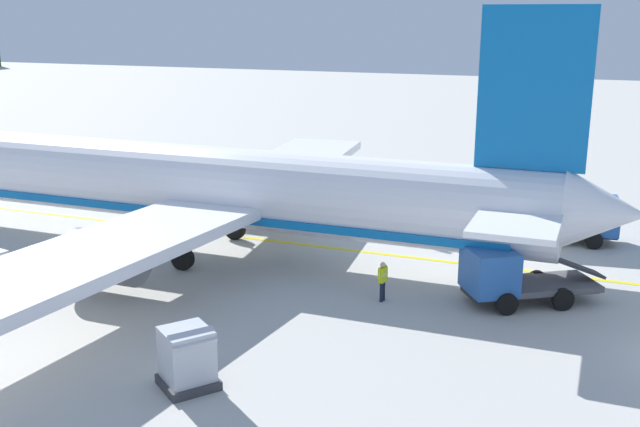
# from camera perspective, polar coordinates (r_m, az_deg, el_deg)

# --- Properties ---
(airliner_foreground) EXTENTS (34.69, 41.61, 11.90)m
(airliner_foreground) POSITION_cam_1_polar(r_m,az_deg,el_deg) (37.08, -9.80, 2.12)
(airliner_foreground) COLOR white
(airliner_foreground) RESTS_ON ground
(service_truck_baggage) EXTENTS (2.94, 5.77, 2.87)m
(service_truck_baggage) POSITION_cam_1_polar(r_m,az_deg,el_deg) (40.78, 17.89, 0.15)
(service_truck_baggage) COLOR #2659A5
(service_truck_baggage) RESTS_ON ground
(service_truck_pushback) EXTENTS (4.81, 5.81, 2.51)m
(service_truck_pushback) POSITION_cam_1_polar(r_m,az_deg,el_deg) (31.44, 14.27, -4.66)
(service_truck_pushback) COLOR #2659A5
(service_truck_pushback) RESTS_ON ground
(cargo_container_near) EXTENTS (2.32, 2.32, 2.09)m
(cargo_container_near) POSITION_cam_1_polar(r_m,az_deg,el_deg) (24.36, -10.12, -10.86)
(cargo_container_near) COLOR #333338
(cargo_container_near) RESTS_ON ground
(crew_loader_left) EXTENTS (0.27, 0.63, 1.67)m
(crew_loader_left) POSITION_cam_1_polar(r_m,az_deg,el_deg) (39.00, 7.66, -0.80)
(crew_loader_left) COLOR #191E33
(crew_loader_left) RESTS_ON ground
(crew_loader_right) EXTENTS (0.62, 0.32, 1.70)m
(crew_loader_right) POSITION_cam_1_polar(r_m,az_deg,el_deg) (30.89, 4.82, -4.96)
(crew_loader_right) COLOR #191E33
(crew_loader_right) RESTS_ON ground
(crew_supervisor) EXTENTS (0.33, 0.61, 1.70)m
(crew_supervisor) POSITION_cam_1_polar(r_m,az_deg,el_deg) (41.32, 9.70, 0.05)
(crew_supervisor) COLOR #191E33
(crew_supervisor) RESTS_ON ground
(apron_guide_line) EXTENTS (0.30, 60.00, 0.01)m
(apron_guide_line) POSITION_cam_1_polar(r_m,az_deg,el_deg) (38.61, -1.59, -2.35)
(apron_guide_line) COLOR yellow
(apron_guide_line) RESTS_ON ground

